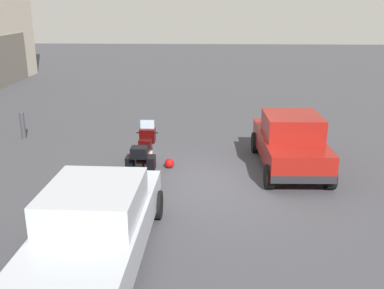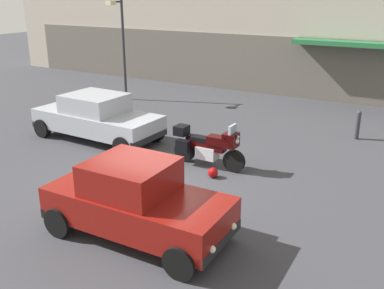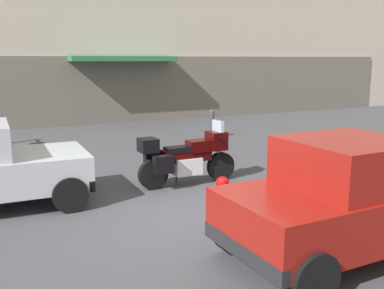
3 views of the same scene
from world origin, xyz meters
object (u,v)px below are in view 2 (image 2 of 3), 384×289
streetlamp_curbside (121,40)px  car_hatchback_near (136,201)px  helmet (213,173)px  bollard_curbside (358,124)px  car_sedan_far (97,117)px  motorcycle (207,146)px

streetlamp_curbside → car_hatchback_near: bearing=-49.9°
helmet → bollard_curbside: bollard_curbside is taller
car_sedan_far → streetlamp_curbside: (-2.85, 4.95, 1.96)m
bollard_curbside → streetlamp_curbside: bearing=177.6°
helmet → streetlamp_curbside: size_ratio=0.06×
motorcycle → helmet: bearing=-50.3°
car_hatchback_near → bollard_curbside: 9.24m
motorcycle → bollard_curbside: bearing=56.0°
car_hatchback_near → car_sedan_far: bearing=137.6°
motorcycle → bollard_curbside: size_ratio=2.27×
bollard_curbside → helmet: bearing=-116.6°
car_hatchback_near → car_sedan_far: (-4.99, 4.34, -0.03)m
car_hatchback_near → bollard_curbside: (2.64, 8.85, -0.28)m
streetlamp_curbside → bollard_curbside: 10.72m
bollard_curbside → car_hatchback_near: bearing=-106.6°
helmet → streetlamp_curbside: 10.07m
helmet → car_sedan_far: bearing=169.7°
car_hatchback_near → car_sedan_far: 6.61m
streetlamp_curbside → bollard_curbside: size_ratio=4.49×
motorcycle → car_sedan_far: car_sedan_far is taller
helmet → car_hatchback_near: 3.52m
motorcycle → helmet: motorcycle is taller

